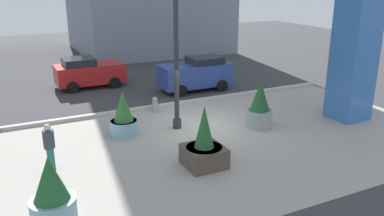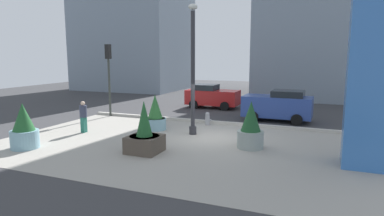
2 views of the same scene
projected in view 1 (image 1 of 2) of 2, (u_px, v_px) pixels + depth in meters
ground_plane at (166, 101)px, 20.54m from camera, size 60.00×60.00×0.00m
plaza_pavement at (225, 142)px, 15.43m from camera, size 18.00×10.00×0.02m
curb_strip at (172, 104)px, 19.77m from camera, size 18.00×0.24×0.16m
lamp_post at (176, 56)px, 15.90m from camera, size 0.44×0.44×6.29m
art_pillar_blue at (354, 54)px, 17.19m from camera, size 1.46×1.46×5.86m
potted_plant_near_right at (52, 197)px, 9.96m from camera, size 1.15×1.15×1.94m
potted_plant_by_pillar at (124, 117)px, 15.89m from camera, size 1.14×1.14×1.87m
potted_plant_mid_plaza at (260, 107)px, 16.75m from camera, size 1.12×1.12×2.02m
potted_plant_curbside at (204, 146)px, 13.26m from camera, size 1.28×1.28×2.13m
fire_hydrant at (155, 105)px, 18.75m from camera, size 0.36×0.26×0.75m
car_intersection at (196, 74)px, 22.30m from camera, size 4.01×2.00×1.85m
car_passing_lane at (89, 72)px, 22.93m from camera, size 3.82×2.05×1.74m
pedestrian_crossing at (49, 145)px, 12.91m from camera, size 0.38×0.38×1.61m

